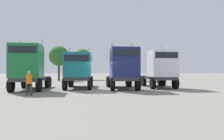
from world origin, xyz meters
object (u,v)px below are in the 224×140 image
object	(u,v)px
semi_truck_teal	(79,70)
visitor_in_hivis	(29,82)
semi_truck_white	(160,69)
semi_truck_green	(29,67)
semi_truck_navy	(123,68)

from	to	relation	value
semi_truck_teal	visitor_in_hivis	distance (m)	5.92
semi_truck_white	visitor_in_hivis	xyz separation A→B (m)	(-11.43, -4.81, -0.97)
semi_truck_green	semi_truck_white	size ratio (longest dim) A/B	1.00
semi_truck_white	visitor_in_hivis	bearing A→B (deg)	-64.09
semi_truck_navy	semi_truck_white	world-z (taller)	semi_truck_navy
semi_truck_white	semi_truck_navy	bearing A→B (deg)	-71.42
semi_truck_teal	semi_truck_white	distance (m)	8.13
semi_truck_green	semi_truck_navy	xyz separation A→B (m)	(8.35, 0.08, -0.07)
semi_truck_green	semi_truck_teal	size ratio (longest dim) A/B	1.00
semi_truck_white	visitor_in_hivis	distance (m)	12.44
semi_truck_teal	visitor_in_hivis	bearing A→B (deg)	-30.45
visitor_in_hivis	semi_truck_green	bearing A→B (deg)	-167.97
semi_truck_navy	visitor_in_hivis	size ratio (longest dim) A/B	3.75
semi_truck_teal	visitor_in_hivis	size ratio (longest dim) A/B	3.62
semi_truck_navy	visitor_in_hivis	distance (m)	8.35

